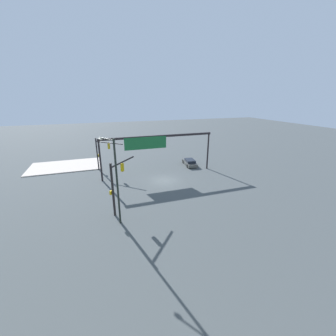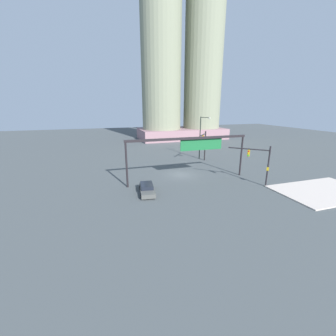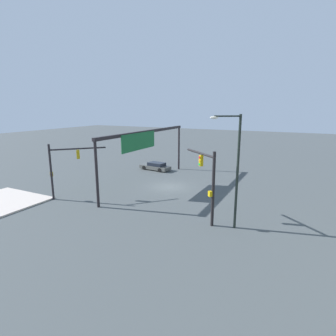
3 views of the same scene
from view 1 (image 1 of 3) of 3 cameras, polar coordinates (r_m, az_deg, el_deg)
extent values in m
plane|color=#444A4C|center=(34.03, -1.01, -3.41)|extent=(173.39, 173.39, 0.00)
cube|color=beige|center=(45.37, -26.00, 0.47)|extent=(12.73, 8.08, 0.15)
cylinder|color=black|center=(23.95, -14.68, -5.86)|extent=(0.26, 0.26, 6.21)
cylinder|color=black|center=(24.78, -12.09, 1.68)|extent=(3.14, 3.61, 0.19)
cube|color=#BA990B|center=(24.80, -12.25, 0.17)|extent=(0.41, 0.41, 0.95)
cylinder|color=red|center=(24.80, -12.61, 0.86)|extent=(0.18, 0.19, 0.20)
cylinder|color=orange|center=(24.89, -12.56, 0.21)|extent=(0.18, 0.19, 0.20)
cylinder|color=green|center=(24.98, -12.51, -0.45)|extent=(0.18, 0.19, 0.20)
cube|color=#BA990B|center=(24.23, -15.14, -6.43)|extent=(0.38, 0.38, 0.44)
cylinder|color=black|center=(40.19, -18.58, 3.53)|extent=(0.22, 0.22, 5.92)
cylinder|color=black|center=(37.82, -15.71, 6.56)|extent=(4.28, 4.02, 0.17)
cube|color=#B49513|center=(37.98, -15.71, 5.67)|extent=(0.41, 0.41, 0.95)
cylinder|color=red|center=(38.04, -15.59, 6.15)|extent=(0.19, 0.18, 0.20)
cylinder|color=orange|center=(38.10, -15.55, 5.71)|extent=(0.19, 0.18, 0.20)
cylinder|color=green|center=(38.17, -15.51, 5.28)|extent=(0.19, 0.18, 0.20)
cube|color=#B49513|center=(40.43, -18.30, 3.27)|extent=(0.38, 0.38, 0.44)
cylinder|color=black|center=(21.77, -13.54, -4.15)|extent=(0.20, 0.20, 9.11)
cylinder|color=black|center=(21.29, -16.23, 7.53)|extent=(1.25, 1.75, 0.12)
ellipsoid|color=silver|center=(22.12, -17.83, 7.51)|extent=(0.59, 0.66, 0.20)
cylinder|color=black|center=(39.43, 10.70, 4.33)|extent=(0.28, 0.28, 6.46)
cylinder|color=black|center=(34.51, -17.79, 1.68)|extent=(0.28, 0.28, 6.46)
cube|color=black|center=(35.07, -2.68, 8.56)|extent=(19.26, 0.35, 0.35)
cube|color=#185F31|center=(34.52, -6.04, 6.71)|extent=(6.93, 0.08, 1.99)
cube|color=#4C4D4A|center=(41.82, 5.83, 1.40)|extent=(2.42, 5.05, 0.55)
cube|color=black|center=(41.40, 5.98, 1.98)|extent=(1.91, 2.71, 0.50)
cylinder|color=black|center=(43.00, 4.16, 1.78)|extent=(0.30, 0.66, 0.64)
cylinder|color=black|center=(43.47, 6.31, 1.90)|extent=(0.30, 0.66, 0.64)
cylinder|color=black|center=(40.24, 5.31, 0.55)|extent=(0.30, 0.66, 0.64)
cylinder|color=black|center=(40.75, 7.59, 0.70)|extent=(0.30, 0.66, 0.64)
camera|label=2|loc=(67.23, 0.75, 17.49)|focal=23.50mm
camera|label=3|loc=(25.09, -69.10, -0.76)|focal=29.39mm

